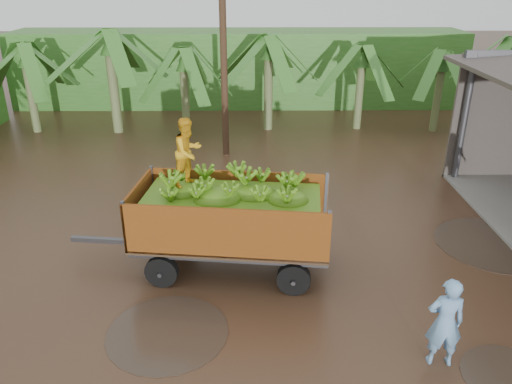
% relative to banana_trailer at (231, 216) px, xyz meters
% --- Properties ---
extents(ground, '(100.00, 100.00, 0.00)m').
position_rel_banana_trailer_xyz_m(ground, '(1.83, -0.43, -1.30)').
color(ground, black).
rests_on(ground, ground).
extents(hedge_north, '(22.00, 3.00, 3.60)m').
position_rel_banana_trailer_xyz_m(hedge_north, '(-0.17, 15.57, 0.50)').
color(hedge_north, '#2D661E').
rests_on(hedge_north, ground).
extents(banana_trailer, '(6.02, 2.54, 3.47)m').
position_rel_banana_trailer_xyz_m(banana_trailer, '(0.00, 0.00, 0.00)').
color(banana_trailer, '#A45617').
rests_on(banana_trailer, ground).
extents(man_blue, '(0.65, 0.45, 1.72)m').
position_rel_banana_trailer_xyz_m(man_blue, '(3.70, -3.12, -0.44)').
color(man_blue, '#6D9AC7').
rests_on(man_blue, ground).
extents(utility_pole, '(1.20, 0.24, 8.68)m').
position_rel_banana_trailer_xyz_m(utility_pole, '(-0.49, 7.68, 3.10)').
color(utility_pole, '#47301E').
rests_on(utility_pole, ground).
extents(banana_plants, '(24.86, 20.57, 4.36)m').
position_rel_banana_trailer_xyz_m(banana_plants, '(-3.25, 6.49, 0.60)').
color(banana_plants, '#2D661E').
rests_on(banana_plants, ground).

